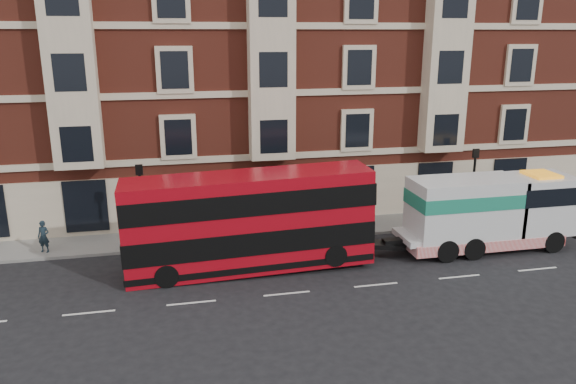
% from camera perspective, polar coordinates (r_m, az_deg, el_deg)
% --- Properties ---
extents(ground, '(120.00, 120.00, 0.00)m').
position_cam_1_polar(ground, '(24.15, -0.12, -10.29)').
color(ground, black).
rests_on(ground, ground).
extents(sidewalk, '(90.00, 3.00, 0.15)m').
position_cam_1_polar(sidewalk, '(30.92, -3.06, -4.14)').
color(sidewalk, slate).
rests_on(sidewalk, ground).
extents(victorian_terrace, '(45.00, 12.00, 20.40)m').
position_cam_1_polar(victorian_terrace, '(36.54, -4.47, 14.93)').
color(victorian_terrace, maroon).
rests_on(victorian_terrace, ground).
extents(lamp_post_west, '(0.35, 0.15, 4.35)m').
position_cam_1_polar(lamp_post_west, '(28.56, -14.66, -0.86)').
color(lamp_post_west, black).
rests_on(lamp_post_west, sidewalk).
extents(lamp_post_east, '(0.35, 0.15, 4.35)m').
position_cam_1_polar(lamp_post_east, '(32.99, 18.30, 1.08)').
color(lamp_post_east, black).
rests_on(lamp_post_east, sidewalk).
extents(double_decker_bus, '(11.25, 2.58, 4.56)m').
position_cam_1_polar(double_decker_bus, '(25.68, -3.98, -2.87)').
color(double_decker_bus, '#A40914').
rests_on(double_decker_bus, ground).
extents(tow_truck, '(9.01, 2.66, 3.75)m').
position_cam_1_polar(tow_truck, '(29.91, 19.55, -1.89)').
color(tow_truck, silver).
rests_on(tow_truck, ground).
extents(pedestrian, '(0.68, 0.55, 1.61)m').
position_cam_1_polar(pedestrian, '(30.29, -23.58, -4.17)').
color(pedestrian, '#17252E').
rests_on(pedestrian, sidewalk).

